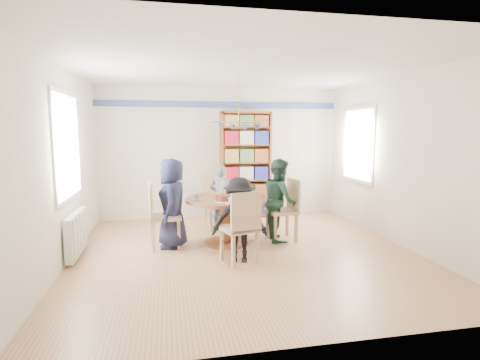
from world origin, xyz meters
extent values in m
plane|color=tan|center=(0.00, 0.00, 0.00)|extent=(5.00, 5.00, 0.00)
plane|color=white|center=(0.00, 0.00, 2.70)|extent=(5.00, 5.00, 0.00)
plane|color=beige|center=(0.00, 2.50, 1.35)|extent=(5.00, 0.00, 5.00)
plane|color=beige|center=(0.00, -2.50, 1.35)|extent=(5.00, 0.00, 5.00)
plane|color=beige|center=(-2.50, 0.00, 1.35)|extent=(0.00, 5.00, 5.00)
plane|color=beige|center=(2.50, 0.00, 1.35)|extent=(0.00, 5.00, 5.00)
cube|color=#334D8D|center=(0.00, 2.48, 2.35)|extent=(5.00, 0.02, 0.12)
cube|color=white|center=(-2.48, 0.30, 1.60)|extent=(0.03, 1.32, 1.52)
cube|color=white|center=(-2.46, 0.30, 1.60)|extent=(0.01, 1.20, 1.40)
cube|color=white|center=(2.48, 1.30, 1.55)|extent=(0.03, 1.12, 1.42)
cube|color=white|center=(2.46, 1.30, 1.55)|extent=(0.01, 1.00, 1.30)
cylinder|color=gold|center=(0.00, 0.50, 2.33)|extent=(0.01, 0.01, 0.75)
cylinder|color=gold|center=(0.00, 0.50, 1.95)|extent=(0.80, 0.02, 0.02)
cone|color=#4059B3|center=(-0.30, 0.50, 1.87)|extent=(0.11, 0.11, 0.10)
cone|color=#4059B3|center=(-0.10, 0.50, 1.87)|extent=(0.11, 0.11, 0.10)
cone|color=#4059B3|center=(0.10, 0.50, 1.87)|extent=(0.11, 0.11, 0.10)
cone|color=#4059B3|center=(0.30, 0.50, 1.87)|extent=(0.11, 0.11, 0.10)
cube|color=silver|center=(-2.42, 0.30, 0.35)|extent=(0.10, 1.00, 0.60)
cube|color=silver|center=(-2.36, -0.10, 0.35)|extent=(0.02, 0.06, 0.56)
cube|color=silver|center=(-2.36, 0.10, 0.35)|extent=(0.02, 0.06, 0.56)
cube|color=silver|center=(-2.36, 0.30, 0.35)|extent=(0.02, 0.06, 0.56)
cube|color=silver|center=(-2.36, 0.50, 0.35)|extent=(0.02, 0.06, 0.56)
cube|color=silver|center=(-2.36, 0.70, 0.35)|extent=(0.02, 0.06, 0.56)
cylinder|color=brown|center=(-0.20, 0.53, 0.72)|extent=(1.30, 1.30, 0.05)
cylinder|color=brown|center=(-0.20, 0.53, 0.35)|extent=(0.16, 0.16, 0.70)
cylinder|color=brown|center=(-0.20, 0.53, 0.02)|extent=(0.70, 0.70, 0.04)
cube|color=tan|center=(-1.17, 0.48, 0.49)|extent=(0.50, 0.50, 0.05)
cube|color=tan|center=(-1.38, 0.46, 0.77)|extent=(0.08, 0.46, 0.55)
cube|color=tan|center=(-0.97, 0.31, 0.24)|extent=(0.05, 0.05, 0.47)
cube|color=tan|center=(-1.00, 0.68, 0.24)|extent=(0.05, 0.05, 0.47)
cube|color=tan|center=(-1.34, 0.28, 0.24)|extent=(0.05, 0.05, 0.47)
cube|color=tan|center=(-1.37, 0.65, 0.24)|extent=(0.05, 0.05, 0.47)
cube|color=tan|center=(0.73, 0.54, 0.49)|extent=(0.50, 0.50, 0.05)
cube|color=tan|center=(0.94, 0.56, 0.76)|extent=(0.09, 0.46, 0.54)
cube|color=tan|center=(0.53, 0.71, 0.23)|extent=(0.05, 0.05, 0.46)
cube|color=tan|center=(0.57, 0.34, 0.23)|extent=(0.05, 0.05, 0.46)
cube|color=tan|center=(0.90, 0.74, 0.23)|extent=(0.05, 0.05, 0.46)
cube|color=tan|center=(0.93, 0.38, 0.23)|extent=(0.05, 0.05, 0.46)
cube|color=tan|center=(-0.21, 1.51, 0.50)|extent=(0.53, 0.53, 0.06)
cube|color=tan|center=(-0.24, 1.72, 0.78)|extent=(0.47, 0.12, 0.55)
cube|color=tan|center=(-0.36, 1.30, 0.24)|extent=(0.05, 0.05, 0.48)
cube|color=tan|center=(0.01, 1.36, 0.24)|extent=(0.05, 0.05, 0.48)
cube|color=tan|center=(-0.42, 1.67, 0.24)|extent=(0.05, 0.05, 0.48)
cube|color=tan|center=(-0.05, 1.73, 0.24)|extent=(0.05, 0.05, 0.48)
cube|color=tan|center=(-0.16, -0.38, 0.48)|extent=(0.56, 0.56, 0.05)
cube|color=tan|center=(-0.11, -0.57, 0.75)|extent=(0.44, 0.17, 0.53)
cube|color=tan|center=(-0.04, -0.15, 0.23)|extent=(0.05, 0.05, 0.46)
cube|color=tan|center=(-0.39, -0.25, 0.23)|extent=(0.05, 0.05, 0.46)
cube|color=tan|center=(0.06, -0.50, 0.23)|extent=(0.05, 0.05, 0.46)
cube|color=tan|center=(-0.29, -0.60, 0.23)|extent=(0.05, 0.05, 0.46)
imported|color=#191E37|center=(-1.05, 0.52, 0.70)|extent=(0.52, 0.73, 1.40)
imported|color=#1B3729|center=(0.70, 0.55, 0.68)|extent=(0.58, 0.71, 1.36)
imported|color=gray|center=(-0.16, 1.45, 0.60)|extent=(0.50, 0.40, 1.20)
imported|color=black|center=(-0.15, -0.33, 0.59)|extent=(0.85, 0.61, 1.18)
cube|color=brown|center=(-0.01, 2.34, 1.10)|extent=(0.04, 0.32, 2.21)
cube|color=brown|center=(1.00, 2.34, 1.10)|extent=(0.04, 0.32, 2.21)
cube|color=brown|center=(0.50, 2.34, 2.18)|extent=(1.05, 0.32, 0.04)
cube|color=brown|center=(0.50, 2.34, 0.03)|extent=(1.05, 0.32, 0.06)
cube|color=brown|center=(0.50, 2.49, 1.10)|extent=(1.05, 0.02, 2.21)
cube|color=brown|center=(0.50, 2.34, 0.42)|extent=(0.99, 0.29, 0.03)
cube|color=brown|center=(0.50, 2.34, 0.79)|extent=(0.99, 0.29, 0.03)
cube|color=brown|center=(0.50, 2.34, 1.16)|extent=(0.99, 0.29, 0.03)
cube|color=brown|center=(0.50, 2.34, 1.52)|extent=(0.99, 0.29, 0.03)
cube|color=brown|center=(0.50, 2.34, 1.89)|extent=(0.99, 0.29, 0.03)
cube|color=#A3192C|center=(0.18, 2.32, 0.20)|extent=(0.29, 0.23, 0.27)
cube|color=white|center=(0.50, 2.32, 0.20)|extent=(0.29, 0.23, 0.27)
cube|color=navy|center=(0.81, 2.32, 0.20)|extent=(0.29, 0.23, 0.27)
cube|color=#AB8944|center=(0.18, 2.32, 0.57)|extent=(0.29, 0.23, 0.27)
cube|color=#4E723F|center=(0.50, 2.32, 0.57)|extent=(0.29, 0.23, 0.27)
cube|color=brown|center=(0.81, 2.32, 0.57)|extent=(0.29, 0.23, 0.27)
cube|color=#A3192C|center=(0.18, 2.32, 0.94)|extent=(0.29, 0.23, 0.27)
cube|color=white|center=(0.50, 2.32, 0.94)|extent=(0.29, 0.23, 0.27)
cube|color=navy|center=(0.81, 2.32, 0.94)|extent=(0.29, 0.23, 0.27)
cube|color=#AB8944|center=(0.18, 2.32, 1.30)|extent=(0.29, 0.23, 0.27)
cube|color=#4E723F|center=(0.50, 2.32, 1.30)|extent=(0.29, 0.23, 0.27)
cube|color=brown|center=(0.81, 2.32, 1.30)|extent=(0.29, 0.23, 0.27)
cube|color=#A3192C|center=(0.18, 2.32, 1.67)|extent=(0.29, 0.23, 0.27)
cube|color=white|center=(0.50, 2.32, 1.67)|extent=(0.29, 0.23, 0.27)
cube|color=navy|center=(0.81, 2.32, 1.67)|extent=(0.29, 0.23, 0.27)
cube|color=#AB8944|center=(0.18, 2.32, 2.02)|extent=(0.29, 0.23, 0.23)
cube|color=#4E723F|center=(0.50, 2.32, 2.02)|extent=(0.29, 0.23, 0.23)
cube|color=brown|center=(0.81, 2.32, 2.02)|extent=(0.29, 0.23, 0.23)
cylinder|color=white|center=(-0.25, 0.60, 0.86)|extent=(0.11, 0.11, 0.22)
sphere|color=white|center=(-0.25, 0.60, 0.97)|extent=(0.08, 0.08, 0.08)
cylinder|color=silver|center=(-0.09, 0.64, 0.88)|extent=(0.07, 0.07, 0.26)
cylinder|color=#4059B3|center=(-0.09, 0.64, 1.02)|extent=(0.03, 0.03, 0.03)
cylinder|color=white|center=(-0.15, 0.79, 0.76)|extent=(0.28, 0.28, 0.01)
cylinder|color=brown|center=(-0.15, 0.79, 0.80)|extent=(0.22, 0.22, 0.08)
cylinder|color=white|center=(-0.29, 0.25, 0.76)|extent=(0.28, 0.28, 0.01)
cylinder|color=brown|center=(-0.29, 0.25, 0.80)|extent=(0.22, 0.22, 0.08)
cylinder|color=white|center=(-0.65, 0.53, 0.75)|extent=(0.19, 0.19, 0.01)
imported|color=white|center=(-0.65, 0.53, 0.80)|extent=(0.12, 0.12, 0.09)
cylinder|color=white|center=(0.25, 0.53, 0.75)|extent=(0.19, 0.19, 0.01)
imported|color=white|center=(0.25, 0.53, 0.79)|extent=(0.09, 0.09, 0.09)
cylinder|color=white|center=(-0.20, 0.98, 0.75)|extent=(0.19, 0.19, 0.01)
imported|color=white|center=(-0.20, 0.98, 0.80)|extent=(0.12, 0.12, 0.09)
cylinder|color=white|center=(-0.20, 0.08, 0.75)|extent=(0.19, 0.19, 0.01)
imported|color=white|center=(-0.20, 0.08, 0.79)|extent=(0.09, 0.09, 0.09)
camera|label=1|loc=(-1.11, -5.29, 1.81)|focal=28.00mm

